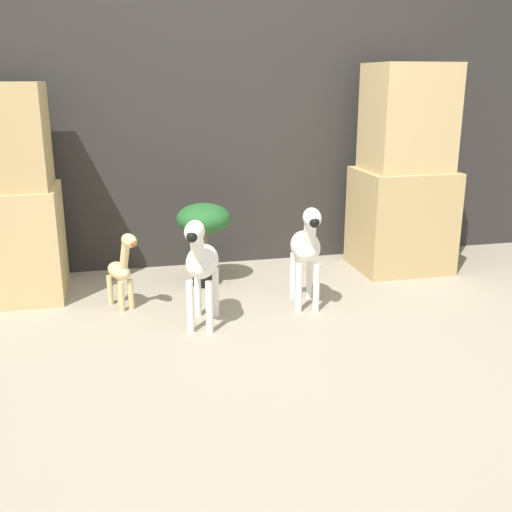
% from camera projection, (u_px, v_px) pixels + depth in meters
% --- Properties ---
extents(ground_plane, '(14.00, 14.00, 0.00)m').
position_uv_depth(ground_plane, '(261.00, 354.00, 3.08)').
color(ground_plane, '#9E937F').
extents(wall_back, '(6.40, 0.08, 2.20)m').
position_uv_depth(wall_back, '(206.00, 116.00, 4.33)').
color(wall_back, '#2D2B28').
rests_on(wall_back, ground_plane).
extents(rock_pillar_left, '(0.65, 0.56, 1.34)m').
position_uv_depth(rock_pillar_left, '(4.00, 200.00, 3.73)').
color(rock_pillar_left, tan).
rests_on(rock_pillar_left, ground_plane).
extents(rock_pillar_right, '(0.65, 0.56, 1.47)m').
position_uv_depth(rock_pillar_right, '(404.00, 178.00, 4.31)').
color(rock_pillar_right, tan).
rests_on(rock_pillar_right, ground_plane).
extents(zebra_right, '(0.23, 0.50, 0.66)m').
position_uv_depth(zebra_right, '(306.00, 246.00, 3.61)').
color(zebra_right, white).
rests_on(zebra_right, ground_plane).
extents(zebra_left, '(0.28, 0.50, 0.66)m').
position_uv_depth(zebra_left, '(201.00, 261.00, 3.31)').
color(zebra_left, white).
rests_on(zebra_left, ground_plane).
extents(giraffe_figurine, '(0.23, 0.34, 0.50)m').
position_uv_depth(giraffe_figurine, '(122.00, 268.00, 3.62)').
color(giraffe_figurine, '#E0C184').
rests_on(giraffe_figurine, ground_plane).
extents(potted_palm_front, '(0.36, 0.36, 0.57)m').
position_uv_depth(potted_palm_front, '(204.00, 225.00, 4.01)').
color(potted_palm_front, black).
rests_on(potted_palm_front, ground_plane).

